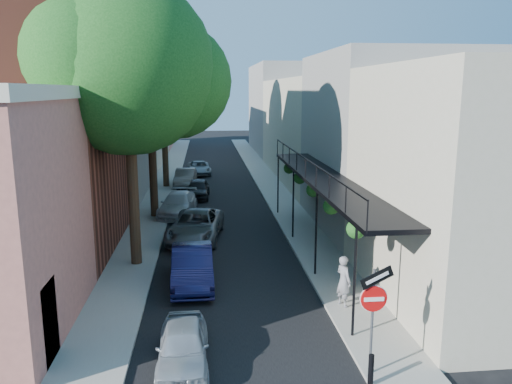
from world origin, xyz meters
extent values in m
cube|color=black|center=(0.00, 30.00, 0.01)|extent=(6.00, 64.00, 0.01)
cube|color=gray|center=(-4.00, 30.00, 0.06)|extent=(2.00, 64.00, 0.12)
cube|color=gray|center=(4.00, 30.00, 0.06)|extent=(2.00, 64.00, 0.12)
cube|color=beige|center=(-5.05, 2.50, 1.20)|extent=(0.10, 1.20, 2.20)
cube|color=maroon|center=(-10.00, 14.00, 6.00)|extent=(10.00, 12.00, 12.00)
cube|color=gray|center=(-5.02, 14.00, 8.00)|extent=(0.06, 7.00, 4.00)
cube|color=gray|center=(-9.00, 26.00, 4.50)|extent=(8.00, 12.00, 9.00)
cube|color=#BCB09B|center=(-9.00, 40.00, 5.00)|extent=(8.00, 16.00, 10.00)
cube|color=tan|center=(-9.00, 54.00, 4.00)|extent=(8.00, 12.00, 8.00)
cube|color=#BCB09B|center=(9.00, 5.50, 4.00)|extent=(8.00, 9.00, 8.00)
cube|color=gray|center=(9.00, 15.00, 4.50)|extent=(8.00, 10.00, 9.00)
cube|color=#BCB09B|center=(9.00, 30.00, 4.00)|extent=(8.00, 20.00, 8.00)
cube|color=gray|center=(9.00, 48.00, 5.00)|extent=(8.00, 16.00, 10.00)
cube|color=black|center=(4.20, 10.00, 3.50)|extent=(2.00, 16.00, 0.15)
cube|color=black|center=(3.25, 10.00, 4.38)|extent=(0.05, 16.00, 0.05)
cylinder|color=black|center=(3.30, 3.00, 1.81)|extent=(0.08, 0.08, 3.40)
cylinder|color=black|center=(3.30, 18.00, 1.81)|extent=(0.08, 0.08, 3.40)
sphere|color=#134414|center=(3.60, 4.00, 3.05)|extent=(0.60, 0.60, 0.60)
sphere|color=#134414|center=(3.60, 10.00, 3.05)|extent=(0.60, 0.60, 0.60)
sphere|color=#134414|center=(3.60, 16.00, 3.05)|extent=(0.60, 0.60, 0.60)
cylinder|color=#595B60|center=(3.15, 1.00, 1.45)|extent=(0.07, 0.07, 2.90)
cylinder|color=red|center=(3.15, 0.96, 2.15)|extent=(0.66, 0.04, 0.66)
cube|color=white|center=(3.15, 0.93, 2.15)|extent=(0.50, 0.02, 0.10)
cylinder|color=white|center=(3.15, 0.98, 2.15)|extent=(0.70, 0.02, 0.70)
cube|color=black|center=(3.20, 0.95, 2.70)|extent=(0.89, 0.15, 0.58)
cube|color=white|center=(3.20, 0.92, 2.70)|extent=(0.60, 0.10, 0.31)
cylinder|color=black|center=(3.00, 0.50, 0.52)|extent=(0.14, 0.14, 0.80)
cylinder|color=black|center=(-3.80, 10.00, 3.50)|extent=(0.44, 0.44, 7.00)
sphere|color=#134414|center=(-3.80, 10.00, 8.02)|extent=(6.80, 6.80, 6.80)
sphere|color=#134414|center=(-2.10, 11.02, 7.52)|extent=(4.76, 4.76, 4.76)
cylinder|color=black|center=(-3.80, 18.00, 3.15)|extent=(0.44, 0.44, 6.30)
sphere|color=#134414|center=(-3.80, 18.00, 7.20)|extent=(6.00, 6.00, 6.00)
sphere|color=#134414|center=(-2.30, 18.90, 6.70)|extent=(4.20, 4.20, 4.20)
cylinder|color=black|center=(-3.80, 27.00, 3.67)|extent=(0.44, 0.44, 7.35)
sphere|color=#134414|center=(-3.80, 27.00, 8.40)|extent=(7.00, 7.00, 7.00)
sphere|color=#134414|center=(-2.05, 28.05, 7.90)|extent=(4.90, 4.90, 4.90)
imported|color=#929AA2|center=(-1.57, 2.05, 0.57)|extent=(1.36, 3.34, 1.13)
imported|color=#121239|center=(-1.44, 7.73, 0.70)|extent=(1.60, 4.32, 1.41)
imported|color=#54585C|center=(-1.40, 13.41, 0.70)|extent=(3.01, 5.33, 1.41)
imported|color=silver|center=(-2.50, 18.46, 0.65)|extent=(2.40, 4.66, 1.29)
imported|color=black|center=(-1.40, 23.07, 0.63)|extent=(1.66, 3.78, 1.26)
imported|color=slate|center=(-2.39, 27.25, 0.67)|extent=(1.70, 4.14, 1.33)
imported|color=gray|center=(-1.40, 32.77, 0.57)|extent=(2.16, 4.19, 1.13)
imported|color=slate|center=(3.58, 5.04, 0.98)|extent=(0.62, 0.74, 1.72)
camera|label=1|loc=(-0.89, -10.09, 7.16)|focal=35.00mm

